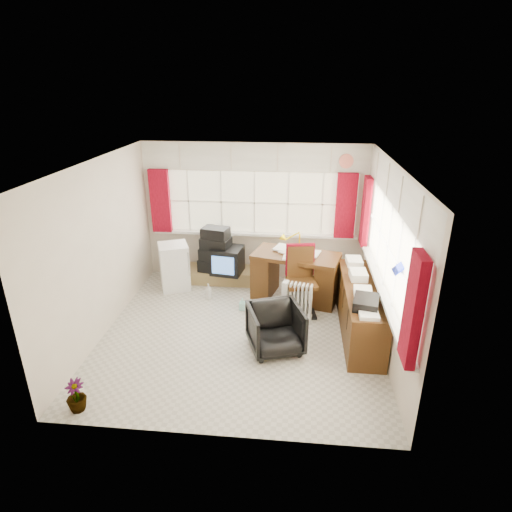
{
  "coord_description": "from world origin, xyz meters",
  "views": [
    {
      "loc": [
        0.76,
        -5.39,
        3.48
      ],
      "look_at": [
        0.17,
        0.55,
        1.01
      ],
      "focal_mm": 30.0,
      "sensor_mm": 36.0,
      "label": 1
    }
  ],
  "objects": [
    {
      "name": "hifi_stack",
      "position": [
        -0.66,
        1.63,
        0.63
      ],
      "size": [
        0.68,
        0.51,
        0.83
      ],
      "color": "black",
      "rests_on": "tv_bench"
    },
    {
      "name": "task_chair",
      "position": [
        0.85,
        0.78,
        0.59
      ],
      "size": [
        0.53,
        0.56,
        1.11
      ],
      "color": "black",
      "rests_on": "ground"
    },
    {
      "name": "room_walls",
      "position": [
        0.0,
        0.0,
        1.5
      ],
      "size": [
        4.0,
        4.0,
        4.0
      ],
      "color": "beige",
      "rests_on": "ground"
    },
    {
      "name": "spray_bottle_b",
      "position": [
        -0.07,
        0.68,
        0.1
      ],
      "size": [
        0.1,
        0.11,
        0.21
      ],
      "primitive_type": "imported",
      "rotation": [
        0.0,
        0.0,
        -0.14
      ],
      "color": "#98E2D7",
      "rests_on": "ground"
    },
    {
      "name": "window_right",
      "position": [
        1.94,
        0.0,
        0.95
      ],
      "size": [
        0.12,
        3.7,
        3.6
      ],
      "color": "beige",
      "rests_on": "room_walls"
    },
    {
      "name": "file_tray",
      "position": [
        1.69,
        -0.4,
        0.82
      ],
      "size": [
        0.39,
        0.46,
        0.13
      ],
      "primitive_type": "cube",
      "rotation": [
        0.0,
        0.0,
        -0.21
      ],
      "color": "black",
      "rests_on": "credenza"
    },
    {
      "name": "ground",
      "position": [
        0.0,
        0.0,
        0.0
      ],
      "size": [
        4.0,
        4.0,
        0.0
      ],
      "primitive_type": "plane",
      "color": "beige",
      "rests_on": "ground"
    },
    {
      "name": "curtains",
      "position": [
        0.92,
        0.93,
        1.46
      ],
      "size": [
        3.83,
        3.83,
        1.15
      ],
      "color": "maroon",
      "rests_on": "room_walls"
    },
    {
      "name": "desk_lamp",
      "position": [
        0.82,
        1.12,
        1.11
      ],
      "size": [
        0.18,
        0.17,
        0.42
      ],
      "color": "#FFEF0A",
      "rests_on": "desk"
    },
    {
      "name": "desk",
      "position": [
        0.78,
        1.18,
        0.45
      ],
      "size": [
        1.54,
        1.03,
        0.85
      ],
      "color": "#4B2A11",
      "rests_on": "ground"
    },
    {
      "name": "credenza",
      "position": [
        1.73,
        0.2,
        0.39
      ],
      "size": [
        0.5,
        2.0,
        0.85
      ],
      "color": "#4B2A11",
      "rests_on": "ground"
    },
    {
      "name": "window_back",
      "position": [
        0.0,
        1.94,
        0.95
      ],
      "size": [
        3.7,
        0.12,
        3.6
      ],
      "color": "beige",
      "rests_on": "room_walls"
    },
    {
      "name": "flower_vase",
      "position": [
        -1.64,
        -1.77,
        0.2
      ],
      "size": [
        0.25,
        0.25,
        0.4
      ],
      "primitive_type": "imported",
      "rotation": [
        0.0,
        0.0,
        -0.12
      ],
      "color": "black",
      "rests_on": "ground"
    },
    {
      "name": "spray_bottle_a",
      "position": [
        -0.69,
        0.99,
        0.14
      ],
      "size": [
        0.15,
        0.15,
        0.28
      ],
      "primitive_type": "imported",
      "rotation": [
        0.0,
        0.0,
        0.48
      ],
      "color": "silver",
      "rests_on": "ground"
    },
    {
      "name": "mini_fridge",
      "position": [
        -1.37,
        1.37,
        0.41
      ],
      "size": [
        0.63,
        0.63,
        0.83
      ],
      "color": "white",
      "rests_on": "ground"
    },
    {
      "name": "overhead_cabinets",
      "position": [
        0.98,
        0.98,
        2.25
      ],
      "size": [
        3.98,
        3.98,
        0.48
      ],
      "color": "white",
      "rests_on": "room_walls"
    },
    {
      "name": "tv_bench",
      "position": [
        -0.55,
        1.72,
        0.12
      ],
      "size": [
        1.4,
        0.5,
        0.25
      ],
      "primitive_type": "cube",
      "color": "olive",
      "rests_on": "ground"
    },
    {
      "name": "radiator",
      "position": [
        0.84,
        0.47,
        0.25
      ],
      "size": [
        0.44,
        0.26,
        0.62
      ],
      "color": "white",
      "rests_on": "ground"
    },
    {
      "name": "crt_tv",
      "position": [
        -0.45,
        1.56,
        0.49
      ],
      "size": [
        0.59,
        0.56,
        0.48
      ],
      "color": "black",
      "rests_on": "tv_bench"
    },
    {
      "name": "office_chair",
      "position": [
        0.53,
        -0.37,
        0.33
      ],
      "size": [
        0.89,
        0.91,
        0.65
      ],
      "primitive_type": "imported",
      "rotation": [
        0.0,
        0.0,
        0.34
      ],
      "color": "black",
      "rests_on": "ground"
    }
  ]
}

